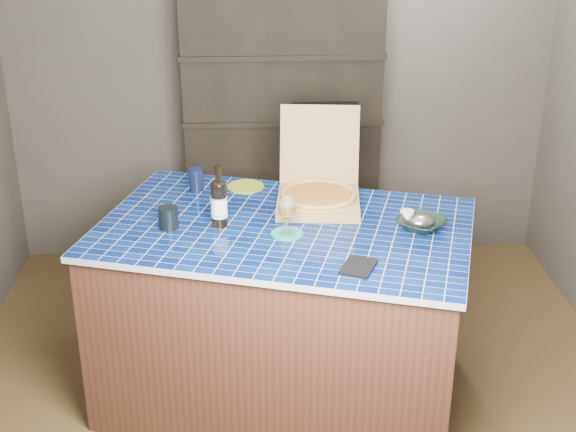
{
  "coord_description": "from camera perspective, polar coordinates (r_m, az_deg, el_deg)",
  "views": [
    {
      "loc": [
        -0.2,
        -3.31,
        2.5
      ],
      "look_at": [
        -0.04,
        0.0,
        1.03
      ],
      "focal_mm": 50.0,
      "sensor_mm": 36.0,
      "label": 1
    }
  ],
  "objects": [
    {
      "name": "room",
      "position": [
        3.55,
        0.61,
        3.27
      ],
      "size": [
        3.5,
        3.5,
        3.5
      ],
      "color": "brown",
      "rests_on": "ground"
    },
    {
      "name": "shelving_unit",
      "position": [
        5.1,
        -0.39,
        5.67
      ],
      "size": [
        1.2,
        0.41,
        1.8
      ],
      "color": "black",
      "rests_on": "floor"
    },
    {
      "name": "kitchen_island",
      "position": [
        3.96,
        -0.26,
        -6.87
      ],
      "size": [
        1.95,
        1.53,
        0.94
      ],
      "rotation": [
        0.0,
        0.0,
        -0.29
      ],
      "color": "#44241A",
      "rests_on": "floor"
    },
    {
      "name": "pizza_box",
      "position": [
        3.96,
        2.18,
        1.66
      ],
      "size": [
        0.45,
        0.53,
        0.44
      ],
      "rotation": [
        0.0,
        0.0,
        -0.1
      ],
      "color": "tan",
      "rests_on": "kitchen_island"
    },
    {
      "name": "mead_bottle",
      "position": [
        3.71,
        -4.93,
        0.96
      ],
      "size": [
        0.08,
        0.08,
        0.3
      ],
      "color": "black",
      "rests_on": "kitchen_island"
    },
    {
      "name": "teal_trivet",
      "position": [
        3.66,
        -0.05,
        -1.26
      ],
      "size": [
        0.15,
        0.15,
        0.01
      ],
      "primitive_type": "cylinder",
      "color": "teal",
      "rests_on": "kitchen_island"
    },
    {
      "name": "wine_glass",
      "position": [
        3.6,
        -0.05,
        0.57
      ],
      "size": [
        0.08,
        0.08,
        0.18
      ],
      "color": "white",
      "rests_on": "teal_trivet"
    },
    {
      "name": "tumbler",
      "position": [
        3.74,
        -8.5,
        -0.12
      ],
      "size": [
        0.09,
        0.09,
        0.1
      ],
      "primitive_type": "cylinder",
      "color": "black",
      "rests_on": "kitchen_island"
    },
    {
      "name": "dvd_case",
      "position": [
        3.37,
        5.03,
        -3.62
      ],
      "size": [
        0.18,
        0.21,
        0.01
      ],
      "primitive_type": "cube",
      "rotation": [
        0.0,
        0.0,
        -0.41
      ],
      "color": "black",
      "rests_on": "kitchen_island"
    },
    {
      "name": "bowl",
      "position": [
        3.75,
        9.42,
        -0.55
      ],
      "size": [
        0.3,
        0.3,
        0.05
      ],
      "primitive_type": "imported",
      "rotation": [
        0.0,
        0.0,
        -0.72
      ],
      "color": "black",
      "rests_on": "kitchen_island"
    },
    {
      "name": "foil_contents",
      "position": [
        3.74,
        9.43,
        -0.36
      ],
      "size": [
        0.12,
        0.1,
        0.06
      ],
      "primitive_type": "ellipsoid",
      "color": "#A4A4AF",
      "rests_on": "bowl"
    },
    {
      "name": "white_jar",
      "position": [
        3.82,
        8.45,
        -0.0
      ],
      "size": [
        0.07,
        0.07,
        0.06
      ],
      "primitive_type": "cylinder",
      "color": "white",
      "rests_on": "kitchen_island"
    },
    {
      "name": "navy_cup",
      "position": [
        4.16,
        -6.55,
        2.6
      ],
      "size": [
        0.07,
        0.07,
        0.12
      ],
      "primitive_type": "cylinder",
      "color": "black",
      "rests_on": "kitchen_island"
    },
    {
      "name": "green_trivet",
      "position": [
        4.2,
        -3.03,
        2.13
      ],
      "size": [
        0.19,
        0.19,
        0.01
      ],
      "primitive_type": "cylinder",
      "color": "olive",
      "rests_on": "kitchen_island"
    }
  ]
}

